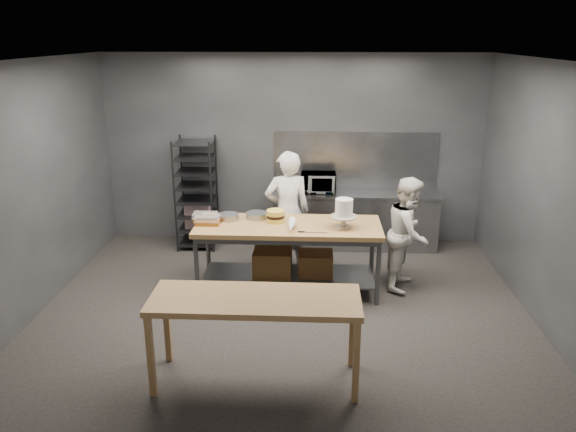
# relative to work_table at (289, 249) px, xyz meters

# --- Properties ---
(ground) EXTENTS (6.00, 6.00, 0.00)m
(ground) POSITION_rel_work_table_xyz_m (-0.04, -0.52, -0.57)
(ground) COLOR black
(ground) RESTS_ON ground
(back_wall) EXTENTS (6.00, 0.04, 3.00)m
(back_wall) POSITION_rel_work_table_xyz_m (-0.04, 1.98, 0.93)
(back_wall) COLOR #4C4F54
(back_wall) RESTS_ON ground
(work_table) EXTENTS (2.40, 0.90, 0.92)m
(work_table) POSITION_rel_work_table_xyz_m (0.00, 0.00, 0.00)
(work_table) COLOR olive
(work_table) RESTS_ON ground
(near_counter) EXTENTS (2.00, 0.70, 0.90)m
(near_counter) POSITION_rel_work_table_xyz_m (-0.23, -2.08, 0.24)
(near_counter) COLOR olive
(near_counter) RESTS_ON ground
(back_counter) EXTENTS (2.60, 0.60, 0.90)m
(back_counter) POSITION_rel_work_table_xyz_m (0.96, 1.66, -0.12)
(back_counter) COLOR slate
(back_counter) RESTS_ON ground
(splashback_panel) EXTENTS (2.60, 0.02, 0.90)m
(splashback_panel) POSITION_rel_work_table_xyz_m (0.96, 1.96, 0.78)
(splashback_panel) COLOR slate
(splashback_panel) RESTS_ON back_counter
(speed_rack) EXTENTS (0.62, 0.66, 1.75)m
(speed_rack) POSITION_rel_work_table_xyz_m (-1.54, 1.58, 0.28)
(speed_rack) COLOR black
(speed_rack) RESTS_ON ground
(chef_behind) EXTENTS (0.71, 0.55, 1.75)m
(chef_behind) POSITION_rel_work_table_xyz_m (-0.06, 0.67, 0.30)
(chef_behind) COLOR white
(chef_behind) RESTS_ON ground
(chef_right) EXTENTS (0.79, 0.89, 1.52)m
(chef_right) POSITION_rel_work_table_xyz_m (1.57, 0.18, 0.19)
(chef_right) COLOR silver
(chef_right) RESTS_ON ground
(microwave) EXTENTS (0.54, 0.37, 0.30)m
(microwave) POSITION_rel_work_table_xyz_m (0.38, 1.66, 0.48)
(microwave) COLOR black
(microwave) RESTS_ON back_counter
(frosted_cake_stand) EXTENTS (0.34, 0.34, 0.38)m
(frosted_cake_stand) POSITION_rel_work_table_xyz_m (0.69, -0.10, 0.58)
(frosted_cake_stand) COLOR #BBB195
(frosted_cake_stand) RESTS_ON work_table
(layer_cake) EXTENTS (0.23, 0.23, 0.16)m
(layer_cake) POSITION_rel_work_table_xyz_m (-0.18, 0.09, 0.43)
(layer_cake) COLOR #E8D14A
(layer_cake) RESTS_ON work_table
(cake_pans) EXTENTS (0.65, 0.36, 0.07)m
(cake_pans) POSITION_rel_work_table_xyz_m (-0.63, 0.20, 0.39)
(cake_pans) COLOR gray
(cake_pans) RESTS_ON work_table
(piping_bag) EXTENTS (0.14, 0.38, 0.12)m
(piping_bag) POSITION_rel_work_table_xyz_m (0.04, -0.23, 0.41)
(piping_bag) COLOR white
(piping_bag) RESTS_ON work_table
(offset_spatula) EXTENTS (0.36, 0.02, 0.02)m
(offset_spatula) POSITION_rel_work_table_xyz_m (0.25, -0.30, 0.35)
(offset_spatula) COLOR slate
(offset_spatula) RESTS_ON work_table
(pastry_clamshells) EXTENTS (0.36, 0.34, 0.11)m
(pastry_clamshells) POSITION_rel_work_table_xyz_m (-1.08, 0.02, 0.40)
(pastry_clamshells) COLOR #9B571F
(pastry_clamshells) RESTS_ON work_table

